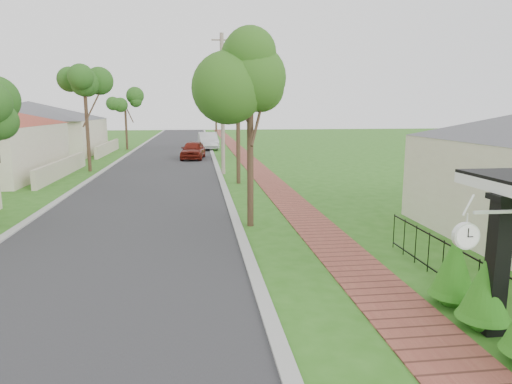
{
  "coord_description": "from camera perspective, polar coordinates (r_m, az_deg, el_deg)",
  "views": [
    {
      "loc": [
        -0.63,
        -8.05,
        3.95
      ],
      "look_at": [
        1.07,
        5.22,
        1.5
      ],
      "focal_mm": 32.0,
      "sensor_mm": 36.0,
      "label": 1
    }
  ],
  "objects": [
    {
      "name": "ground",
      "position": [
        8.99,
        -2.6,
        -15.7
      ],
      "size": [
        160.0,
        160.0,
        0.0
      ],
      "primitive_type": "plane",
      "color": "#2B6217",
      "rests_on": "ground"
    },
    {
      "name": "road",
      "position": [
        28.42,
        -12.01,
        2.16
      ],
      "size": [
        7.0,
        120.0,
        0.02
      ],
      "primitive_type": "cube",
      "color": "#28282B",
      "rests_on": "ground"
    },
    {
      "name": "kerb_right",
      "position": [
        28.35,
        -4.64,
        2.34
      ],
      "size": [
        0.3,
        120.0,
        0.1
      ],
      "primitive_type": "cube",
      "color": "#9E9E99",
      "rests_on": "ground"
    },
    {
      "name": "kerb_left",
      "position": [
        28.96,
        -19.23,
        1.96
      ],
      "size": [
        0.3,
        120.0,
        0.1
      ],
      "primitive_type": "cube",
      "color": "#9E9E99",
      "rests_on": "ground"
    },
    {
      "name": "sidewalk",
      "position": [
        28.59,
        0.58,
        2.44
      ],
      "size": [
        1.5,
        120.0,
        0.03
      ],
      "primitive_type": "cube",
      "color": "brown",
      "rests_on": "ground"
    },
    {
      "name": "porch_post",
      "position": [
        9.2,
        27.86,
        -8.79
      ],
      "size": [
        0.48,
        0.48,
        2.52
      ],
      "color": "black",
      "rests_on": "ground"
    },
    {
      "name": "picket_fence",
      "position": [
        10.35,
        26.0,
        -10.0
      ],
      "size": [
        0.03,
        8.02,
        1.0
      ],
      "color": "black",
      "rests_on": "ground"
    },
    {
      "name": "street_trees",
      "position": [
        34.97,
        -11.19,
        11.14
      ],
      "size": [
        10.7,
        37.65,
        5.89
      ],
      "color": "#382619",
      "rests_on": "ground"
    },
    {
      "name": "far_house_grey",
      "position": [
        44.45,
        -26.33,
        7.24
      ],
      "size": [
        15.56,
        15.56,
        4.6
      ],
      "color": "beige",
      "rests_on": "ground"
    },
    {
      "name": "parked_car_red",
      "position": [
        36.64,
        -7.88,
        5.21
      ],
      "size": [
        2.19,
        4.36,
        1.43
      ],
      "primitive_type": "imported",
      "rotation": [
        0.0,
        0.0,
        -0.12
      ],
      "color": "maroon",
      "rests_on": "ground"
    },
    {
      "name": "parked_car_white",
      "position": [
        45.37,
        -6.01,
        6.36
      ],
      "size": [
        2.03,
        5.07,
        1.64
      ],
      "primitive_type": "imported",
      "rotation": [
        0.0,
        0.0,
        0.06
      ],
      "color": "silver",
      "rests_on": "ground"
    },
    {
      "name": "near_tree",
      "position": [
        15.18,
        -0.75,
        13.86
      ],
      "size": [
        2.38,
        2.38,
        6.1
      ],
      "color": "#382619",
      "rests_on": "ground"
    },
    {
      "name": "utility_pole",
      "position": [
        27.77,
        -4.21,
        10.87
      ],
      "size": [
        1.2,
        0.24,
        8.29
      ],
      "color": "gray",
      "rests_on": "ground"
    },
    {
      "name": "station_clock",
      "position": [
        8.18,
        24.97,
        -4.77
      ],
      "size": [
        1.07,
        0.13,
        0.63
      ],
      "color": "white",
      "rests_on": "ground"
    }
  ]
}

